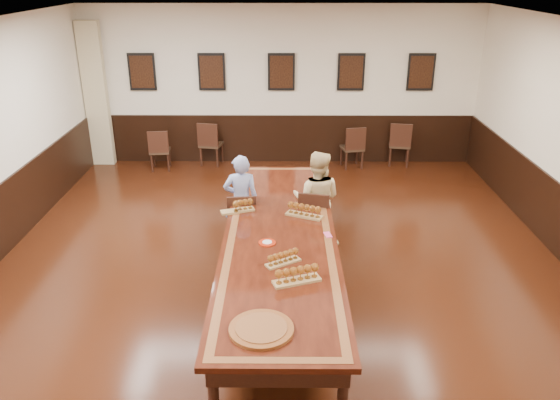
{
  "coord_description": "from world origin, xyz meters",
  "views": [
    {
      "loc": [
        0.04,
        -6.12,
        3.83
      ],
      "look_at": [
        0.0,
        0.5,
        1.0
      ],
      "focal_mm": 35.0,
      "sensor_mm": 36.0,
      "label": 1
    }
  ],
  "objects_px": {
    "chair_man": "(242,220)",
    "chair_woman": "(315,219)",
    "spare_chair_a": "(160,149)",
    "spare_chair_b": "(211,143)",
    "spare_chair_d": "(400,143)",
    "carved_platter": "(261,329)",
    "person_man": "(241,201)",
    "conference_table": "(280,244)",
    "person_woman": "(317,200)",
    "spare_chair_c": "(352,147)"
  },
  "relations": [
    {
      "from": "chair_man",
      "to": "chair_woman",
      "type": "distance_m",
      "value": 1.07
    },
    {
      "from": "spare_chair_a",
      "to": "spare_chair_b",
      "type": "xyz_separation_m",
      "value": [
        1.0,
        0.34,
        0.03
      ]
    },
    {
      "from": "chair_woman",
      "to": "spare_chair_b",
      "type": "height_order",
      "value": "chair_woman"
    },
    {
      "from": "spare_chair_d",
      "to": "carved_platter",
      "type": "xyz_separation_m",
      "value": [
        -2.62,
        -6.78,
        0.31
      ]
    },
    {
      "from": "spare_chair_a",
      "to": "spare_chair_d",
      "type": "distance_m",
      "value": 4.94
    },
    {
      "from": "person_man",
      "to": "conference_table",
      "type": "distance_m",
      "value": 1.31
    },
    {
      "from": "chair_man",
      "to": "person_man",
      "type": "bearing_deg",
      "value": -90.0
    },
    {
      "from": "chair_woman",
      "to": "conference_table",
      "type": "xyz_separation_m",
      "value": [
        -0.51,
        -1.05,
        0.14
      ]
    },
    {
      "from": "spare_chair_d",
      "to": "person_woman",
      "type": "bearing_deg",
      "value": 71.04
    },
    {
      "from": "spare_chair_d",
      "to": "person_woman",
      "type": "height_order",
      "value": "person_woman"
    },
    {
      "from": "spare_chair_a",
      "to": "spare_chair_b",
      "type": "bearing_deg",
      "value": -167.47
    },
    {
      "from": "chair_woman",
      "to": "person_man",
      "type": "xyz_separation_m",
      "value": [
        -1.08,
        0.13,
        0.23
      ]
    },
    {
      "from": "chair_man",
      "to": "spare_chair_c",
      "type": "relative_size",
      "value": 0.99
    },
    {
      "from": "person_man",
      "to": "carved_platter",
      "type": "xyz_separation_m",
      "value": [
        0.41,
        -3.17,
        0.08
      ]
    },
    {
      "from": "person_woman",
      "to": "carved_platter",
      "type": "distance_m",
      "value": 3.21
    },
    {
      "from": "spare_chair_d",
      "to": "chair_woman",
      "type": "bearing_deg",
      "value": 71.41
    },
    {
      "from": "spare_chair_d",
      "to": "chair_man",
      "type": "bearing_deg",
      "value": 59.78
    },
    {
      "from": "chair_man",
      "to": "spare_chair_b",
      "type": "bearing_deg",
      "value": -81.18
    },
    {
      "from": "conference_table",
      "to": "chair_woman",
      "type": "bearing_deg",
      "value": 64.19
    },
    {
      "from": "spare_chair_a",
      "to": "spare_chair_d",
      "type": "xyz_separation_m",
      "value": [
        4.93,
        0.33,
        0.04
      ]
    },
    {
      "from": "spare_chair_a",
      "to": "conference_table",
      "type": "bearing_deg",
      "value": 112.8
    },
    {
      "from": "spare_chair_c",
      "to": "carved_platter",
      "type": "height_order",
      "value": "spare_chair_c"
    },
    {
      "from": "chair_woman",
      "to": "carved_platter",
      "type": "distance_m",
      "value": 3.13
    },
    {
      "from": "chair_man",
      "to": "conference_table",
      "type": "bearing_deg",
      "value": 112.47
    },
    {
      "from": "spare_chair_c",
      "to": "spare_chair_d",
      "type": "xyz_separation_m",
      "value": [
        1.01,
        0.18,
        0.02
      ]
    },
    {
      "from": "chair_man",
      "to": "person_woman",
      "type": "distance_m",
      "value": 1.13
    },
    {
      "from": "spare_chair_b",
      "to": "carved_platter",
      "type": "bearing_deg",
      "value": 112.1
    },
    {
      "from": "chair_man",
      "to": "spare_chair_d",
      "type": "distance_m",
      "value": 4.78
    },
    {
      "from": "spare_chair_a",
      "to": "conference_table",
      "type": "height_order",
      "value": "spare_chair_a"
    },
    {
      "from": "spare_chair_b",
      "to": "person_man",
      "type": "relative_size",
      "value": 0.66
    },
    {
      "from": "conference_table",
      "to": "carved_platter",
      "type": "height_order",
      "value": "carved_platter"
    },
    {
      "from": "person_woman",
      "to": "spare_chair_b",
      "type": "bearing_deg",
      "value": -49.55
    },
    {
      "from": "spare_chair_b",
      "to": "spare_chair_a",
      "type": "bearing_deg",
      "value": 29.9
    },
    {
      "from": "spare_chair_c",
      "to": "carved_platter",
      "type": "xyz_separation_m",
      "value": [
        -1.62,
        -6.6,
        0.33
      ]
    },
    {
      "from": "person_man",
      "to": "person_woman",
      "type": "relative_size",
      "value": 0.95
    },
    {
      "from": "carved_platter",
      "to": "spare_chair_b",
      "type": "bearing_deg",
      "value": 100.91
    },
    {
      "from": "spare_chair_d",
      "to": "conference_table",
      "type": "relative_size",
      "value": 0.18
    },
    {
      "from": "chair_woman",
      "to": "carved_platter",
      "type": "xyz_separation_m",
      "value": [
        -0.66,
        -3.04,
        0.31
      ]
    },
    {
      "from": "chair_man",
      "to": "carved_platter",
      "type": "height_order",
      "value": "chair_man"
    },
    {
      "from": "person_woman",
      "to": "carved_platter",
      "type": "xyz_separation_m",
      "value": [
        -0.69,
        -3.14,
        0.04
      ]
    },
    {
      "from": "chair_man",
      "to": "spare_chair_b",
      "type": "xyz_separation_m",
      "value": [
        -0.9,
        3.71,
        0.02
      ]
    },
    {
      "from": "chair_woman",
      "to": "person_man",
      "type": "distance_m",
      "value": 1.11
    },
    {
      "from": "spare_chair_d",
      "to": "person_man",
      "type": "relative_size",
      "value": 0.66
    },
    {
      "from": "chair_man",
      "to": "conference_table",
      "type": "height_order",
      "value": "chair_man"
    },
    {
      "from": "conference_table",
      "to": "person_man",
      "type": "bearing_deg",
      "value": 115.78
    },
    {
      "from": "spare_chair_a",
      "to": "conference_table",
      "type": "xyz_separation_m",
      "value": [
        2.47,
        -4.45,
        0.18
      ]
    },
    {
      "from": "chair_man",
      "to": "conference_table",
      "type": "distance_m",
      "value": 1.24
    },
    {
      "from": "spare_chair_b",
      "to": "spare_chair_c",
      "type": "relative_size",
      "value": 1.04
    },
    {
      "from": "spare_chair_c",
      "to": "carved_platter",
      "type": "relative_size",
      "value": 1.3
    },
    {
      "from": "chair_woman",
      "to": "conference_table",
      "type": "bearing_deg",
      "value": 75.97
    }
  ]
}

